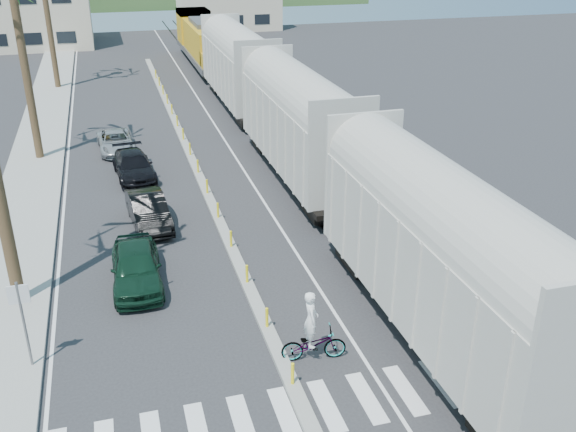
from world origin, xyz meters
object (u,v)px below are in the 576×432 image
object	(u,v)px
car_second	(149,211)
car_lead	(136,266)
street_sign	(22,313)
cyclist	(313,338)

from	to	relation	value
car_second	car_lead	bearing A→B (deg)	-104.95
street_sign	car_second	xyz separation A→B (m)	(4.27, 9.32, -1.27)
street_sign	car_lead	bearing A→B (deg)	51.05
car_second	cyclist	bearing A→B (deg)	-75.63
car_lead	car_second	world-z (taller)	car_lead
car_lead	cyclist	distance (m)	7.79
car_second	cyclist	size ratio (longest dim) A/B	1.84
street_sign	car_lead	size ratio (longest dim) A/B	0.67
car_lead	cyclist	bearing A→B (deg)	-50.00
street_sign	car_lead	distance (m)	5.54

